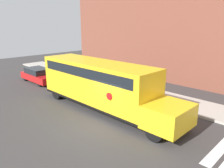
{
  "coord_description": "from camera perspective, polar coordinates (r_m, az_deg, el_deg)",
  "views": [
    {
      "loc": [
        8.72,
        -7.9,
        5.77
      ],
      "look_at": [
        -1.29,
        2.21,
        1.79
      ],
      "focal_mm": 35.0,
      "sensor_mm": 36.0,
      "label": 1
    }
  ],
  "objects": [
    {
      "name": "ground_plane",
      "position": [
        13.11,
        -2.83,
        -10.5
      ],
      "size": [
        60.0,
        60.0,
        0.0
      ],
      "primitive_type": "plane",
      "color": "#3A3838"
    },
    {
      "name": "sidewalk_strip",
      "position": [
        17.78,
        12.82,
        -3.46
      ],
      "size": [
        44.0,
        3.0,
        0.15
      ],
      "color": "#B2ADA3",
      "rests_on": "ground"
    },
    {
      "name": "building_backdrop",
      "position": [
        22.67,
        23.06,
        16.5
      ],
      "size": [
        32.0,
        4.0,
        13.16
      ],
      "color": "brown",
      "rests_on": "ground"
    },
    {
      "name": "school_bus",
      "position": [
        14.86,
        -3.05,
        0.32
      ],
      "size": [
        11.42,
        2.57,
        3.25
      ],
      "color": "yellow",
      "rests_on": "ground"
    },
    {
      "name": "parked_car",
      "position": [
        23.28,
        -18.56,
        2.21
      ],
      "size": [
        4.68,
        1.8,
        1.38
      ],
      "color": "red",
      "rests_on": "ground"
    }
  ]
}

